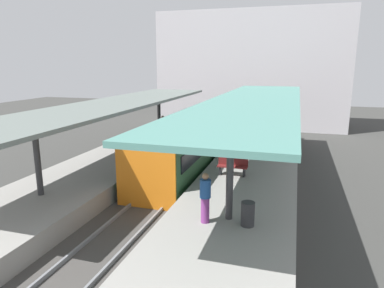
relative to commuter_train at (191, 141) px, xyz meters
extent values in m
plane|color=#383835|center=(0.00, -3.15, -1.73)|extent=(80.00, 80.00, 0.00)
cube|color=gray|center=(-3.80, -3.15, -1.23)|extent=(4.40, 28.00, 1.00)
cube|color=gray|center=(3.80, -3.15, -1.23)|extent=(4.40, 28.00, 1.00)
cube|color=#423F3D|center=(0.00, -3.15, -1.63)|extent=(3.20, 28.00, 0.20)
cube|color=slate|center=(-0.72, -3.15, -1.46)|extent=(0.08, 28.00, 0.14)
cube|color=slate|center=(0.72, -3.15, -1.46)|extent=(0.08, 28.00, 0.14)
cube|color=#2D5633|center=(0.00, 0.03, -0.08)|extent=(2.70, 12.75, 2.90)
cube|color=orange|center=(0.00, -6.37, -0.23)|extent=(2.65, 0.08, 2.60)
cube|color=black|center=(-1.37, 0.03, 0.27)|extent=(0.04, 11.73, 0.76)
cube|color=black|center=(1.37, 0.03, 0.27)|extent=(0.04, 11.73, 0.76)
cube|color=#515156|center=(0.00, 0.03, 1.47)|extent=(2.16, 12.11, 0.20)
cylinder|color=#333335|center=(-3.80, -8.05, 0.70)|extent=(0.24, 0.24, 2.86)
cylinder|color=#333335|center=(-3.80, 4.55, 0.70)|extent=(0.24, 0.24, 2.86)
cube|color=slate|center=(-3.80, -1.75, 2.21)|extent=(4.18, 21.00, 0.16)
cylinder|color=#333335|center=(3.80, -8.05, 0.91)|extent=(0.24, 0.24, 3.27)
cylinder|color=#333335|center=(3.80, 4.55, 0.91)|extent=(0.24, 0.24, 3.27)
cube|color=slate|center=(3.80, -1.75, 2.62)|extent=(4.18, 21.00, 0.16)
cube|color=black|center=(2.52, -3.42, -0.53)|extent=(0.08, 0.32, 0.40)
cube|color=black|center=(3.62, -3.42, -0.53)|extent=(0.08, 0.32, 0.40)
cube|color=maroon|center=(3.07, -3.42, -0.30)|extent=(1.40, 0.40, 0.06)
cube|color=maroon|center=(3.07, -3.24, -0.07)|extent=(1.40, 0.06, 0.40)
cylinder|color=#262628|center=(5.34, 2.00, 0.37)|extent=(0.08, 0.08, 2.20)
cube|color=navy|center=(5.34, 2.00, 1.32)|extent=(0.90, 0.06, 0.32)
cylinder|color=#2D2D30|center=(4.47, -8.40, -0.33)|extent=(0.44, 0.44, 0.80)
cylinder|color=#998460|center=(-3.02, 3.28, -0.30)|extent=(0.28, 0.28, 0.85)
cylinder|color=maroon|center=(-3.02, 3.28, 0.40)|extent=(0.36, 0.36, 0.56)
sphere|color=#936B4C|center=(-3.02, 3.28, 0.79)|extent=(0.22, 0.22, 0.22)
cylinder|color=#7A337A|center=(3.10, -8.56, -0.30)|extent=(0.28, 0.28, 0.87)
cylinder|color=navy|center=(3.10, -8.56, 0.44)|extent=(0.36, 0.36, 0.61)
sphere|color=#936B4C|center=(3.10, -8.56, 0.86)|extent=(0.22, 0.22, 0.22)
cube|color=#B7B2B7|center=(1.26, 16.85, 3.77)|extent=(18.00, 6.00, 11.00)
camera|label=1|loc=(5.74, -18.80, 4.35)|focal=32.49mm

